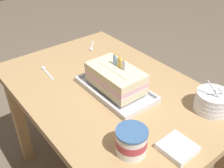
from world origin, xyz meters
TOP-DOWN VIEW (x-y plane):
  - dining_table at (0.00, 0.00)m, footprint 1.09×0.73m
  - foil_tray at (0.04, 0.01)m, footprint 0.37×0.20m
  - birthday_cake at (0.04, 0.01)m, footprint 0.26×0.15m
  - bowl_stack at (0.38, 0.24)m, footprint 0.14×0.14m
  - ice_cream_tub at (0.35, -0.17)m, footprint 0.11×0.11m
  - serving_spoon_near_tray at (-0.38, 0.17)m, footprint 0.11×0.09m
  - serving_spoon_by_bowls at (-0.32, -0.16)m, footprint 0.15×0.03m
  - napkin_pile at (0.44, -0.04)m, footprint 0.12×0.11m

SIDE VIEW (x-z plane):
  - dining_table at x=0.00m, z-range 0.24..0.94m
  - serving_spoon_by_bowls at x=-0.32m, z-range 0.69..0.70m
  - serving_spoon_near_tray at x=-0.38m, z-range 0.69..0.71m
  - foil_tray at x=0.04m, z-range 0.69..0.71m
  - napkin_pile at x=0.44m, z-range 0.70..0.72m
  - bowl_stack at x=0.38m, z-range 0.66..0.81m
  - ice_cream_tub at x=0.35m, z-range 0.70..0.79m
  - birthday_cake at x=0.04m, z-range 0.69..0.84m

